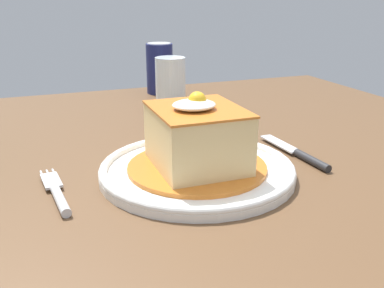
{
  "coord_description": "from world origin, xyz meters",
  "views": [
    {
      "loc": [
        -0.24,
        -0.66,
        0.99
      ],
      "look_at": [
        -0.04,
        -0.12,
        0.79
      ],
      "focal_mm": 40.84,
      "sensor_mm": 36.0,
      "label": 1
    }
  ],
  "objects_px": {
    "fork": "(57,193)",
    "drinking_glass": "(171,84)",
    "main_plate": "(197,169)",
    "knife": "(302,155)",
    "soda_can": "(160,68)"
  },
  "relations": [
    {
      "from": "fork",
      "to": "knife",
      "type": "relative_size",
      "value": 0.86
    },
    {
      "from": "drinking_glass",
      "to": "fork",
      "type": "bearing_deg",
      "value": -124.23
    },
    {
      "from": "soda_can",
      "to": "fork",
      "type": "bearing_deg",
      "value": -118.73
    },
    {
      "from": "fork",
      "to": "drinking_glass",
      "type": "height_order",
      "value": "drinking_glass"
    },
    {
      "from": "fork",
      "to": "drinking_glass",
      "type": "distance_m",
      "value": 0.5
    },
    {
      "from": "fork",
      "to": "drinking_glass",
      "type": "xyz_separation_m",
      "value": [
        0.28,
        0.41,
        0.04
      ]
    },
    {
      "from": "main_plate",
      "to": "knife",
      "type": "distance_m",
      "value": 0.17
    },
    {
      "from": "main_plate",
      "to": "fork",
      "type": "bearing_deg",
      "value": -178.47
    },
    {
      "from": "soda_can",
      "to": "drinking_glass",
      "type": "distance_m",
      "value": 0.12
    },
    {
      "from": "knife",
      "to": "fork",
      "type": "bearing_deg",
      "value": -178.71
    },
    {
      "from": "main_plate",
      "to": "knife",
      "type": "relative_size",
      "value": 1.64
    },
    {
      "from": "fork",
      "to": "soda_can",
      "type": "xyz_separation_m",
      "value": [
        0.29,
        0.53,
        0.06
      ]
    },
    {
      "from": "fork",
      "to": "knife",
      "type": "bearing_deg",
      "value": 1.29
    },
    {
      "from": "main_plate",
      "to": "soda_can",
      "type": "bearing_deg",
      "value": 79.01
    },
    {
      "from": "main_plate",
      "to": "knife",
      "type": "height_order",
      "value": "main_plate"
    }
  ]
}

